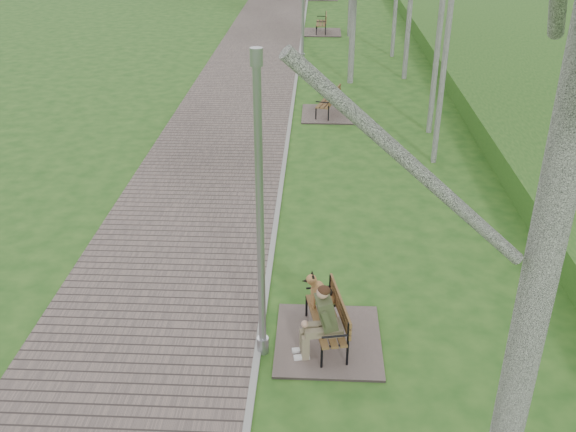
{
  "coord_description": "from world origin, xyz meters",
  "views": [
    {
      "loc": [
        0.81,
        -10.14,
        6.11
      ],
      "look_at": [
        0.32,
        -0.21,
        0.96
      ],
      "focal_mm": 40.0,
      "sensor_mm": 36.0,
      "label": 1
    }
  ],
  "objects": [
    {
      "name": "ground",
      "position": [
        0.0,
        0.0,
        0.0
      ],
      "size": [
        120.0,
        120.0,
        0.0
      ],
      "primitive_type": "plane",
      "color": "#24531A",
      "rests_on": "ground"
    },
    {
      "name": "walkway",
      "position": [
        -1.75,
        21.5,
        0.02
      ],
      "size": [
        3.5,
        67.0,
        0.04
      ],
      "primitive_type": "cube",
      "color": "#62544F",
      "rests_on": "ground"
    },
    {
      "name": "kerb",
      "position": [
        0.0,
        21.5,
        0.03
      ],
      "size": [
        0.1,
        67.0,
        0.05
      ],
      "primitive_type": "cube",
      "color": "#999993",
      "rests_on": "ground"
    },
    {
      "name": "embankment",
      "position": [
        12.0,
        20.0,
        0.0
      ],
      "size": [
        14.0,
        70.0,
        1.6
      ],
      "primitive_type": "cube",
      "color": "#54862F",
      "rests_on": "ground"
    },
    {
      "name": "bench_main",
      "position": [
        0.95,
        -2.46,
        0.38
      ],
      "size": [
        1.58,
        1.75,
        1.38
      ],
      "color": "#62544F",
      "rests_on": "ground"
    },
    {
      "name": "bench_second",
      "position": [
        1.09,
        8.28,
        0.18
      ],
      "size": [
        1.6,
        1.78,
        0.98
      ],
      "color": "#62544F",
      "rests_on": "ground"
    },
    {
      "name": "bench_third",
      "position": [
        0.85,
        20.2,
        0.2
      ],
      "size": [
        1.76,
        1.95,
        1.08
      ],
      "color": "#62544F",
      "rests_on": "ground"
    },
    {
      "name": "lamp_post_near",
      "position": [
        0.08,
        -2.72,
        2.08
      ],
      "size": [
        0.17,
        0.17,
        4.44
      ],
      "color": "#989BA0",
      "rests_on": "ground"
    },
    {
      "name": "lamp_post_second",
      "position": [
        0.14,
        14.92,
        2.18
      ],
      "size": [
        0.18,
        0.18,
        4.68
      ],
      "color": "#989BA0",
      "rests_on": "ground"
    }
  ]
}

